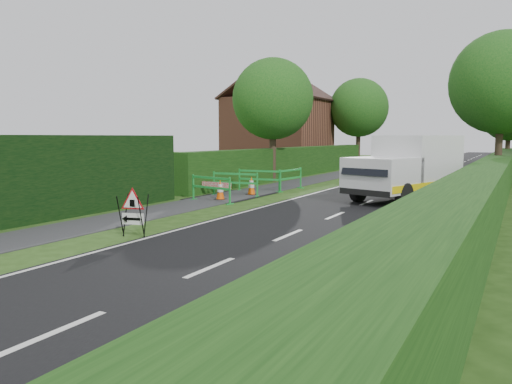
% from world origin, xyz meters
% --- Properties ---
extents(ground, '(120.00, 120.00, 0.00)m').
position_xyz_m(ground, '(0.00, 0.00, 0.00)').
color(ground, '#223F12').
rests_on(ground, ground).
extents(road_surface, '(6.00, 90.00, 0.02)m').
position_xyz_m(road_surface, '(2.50, 35.00, 0.00)').
color(road_surface, black).
rests_on(road_surface, ground).
extents(footpath, '(2.00, 90.00, 0.02)m').
position_xyz_m(footpath, '(-3.00, 35.00, 0.01)').
color(footpath, '#2D2D30').
rests_on(footpath, ground).
extents(hedge_west_far, '(1.00, 24.00, 1.80)m').
position_xyz_m(hedge_west_far, '(-5.00, 22.00, 0.00)').
color(hedge_west_far, '#14380F').
rests_on(hedge_west_far, ground).
extents(hedge_east, '(1.20, 50.00, 1.50)m').
position_xyz_m(hedge_east, '(6.50, 16.00, 0.00)').
color(hedge_east, '#14380F').
rests_on(hedge_east, ground).
extents(house_west, '(7.50, 7.40, 7.88)m').
position_xyz_m(house_west, '(-10.00, 30.00, 2.90)').
color(house_west, brown).
rests_on(house_west, ground).
extents(tree_nw, '(4.40, 4.40, 6.70)m').
position_xyz_m(tree_nw, '(-4.60, 18.00, 4.48)').
color(tree_nw, '#2D2116').
rests_on(tree_nw, ground).
extents(tree_ne, '(5.20, 5.20, 7.79)m').
position_xyz_m(tree_ne, '(6.40, 22.00, 5.17)').
color(tree_ne, '#2D2116').
rests_on(tree_ne, ground).
extents(tree_fw, '(4.80, 4.80, 7.24)m').
position_xyz_m(tree_fw, '(-4.60, 34.00, 4.83)').
color(tree_fw, '#2D2116').
rests_on(tree_fw, ground).
extents(tree_fe, '(4.20, 4.20, 6.33)m').
position_xyz_m(tree_fe, '(6.40, 38.00, 4.22)').
color(tree_fe, '#2D2116').
rests_on(tree_fe, ground).
extents(triangle_sign, '(0.85, 0.85, 1.03)m').
position_xyz_m(triangle_sign, '(-0.78, 2.52, 0.72)').
color(triangle_sign, black).
rests_on(triangle_sign, ground).
extents(works_van, '(3.72, 5.85, 2.50)m').
position_xyz_m(works_van, '(3.62, 13.21, 1.32)').
color(works_van, silver).
rests_on(works_van, ground).
extents(traffic_cone_0, '(0.38, 0.38, 0.79)m').
position_xyz_m(traffic_cone_0, '(5.34, 10.95, 0.39)').
color(traffic_cone_0, black).
rests_on(traffic_cone_0, ground).
extents(traffic_cone_1, '(0.38, 0.38, 0.79)m').
position_xyz_m(traffic_cone_1, '(5.33, 12.96, 0.39)').
color(traffic_cone_1, black).
rests_on(traffic_cone_1, ground).
extents(traffic_cone_2, '(0.38, 0.38, 0.79)m').
position_xyz_m(traffic_cone_2, '(4.82, 15.15, 0.39)').
color(traffic_cone_2, black).
rests_on(traffic_cone_2, ground).
extents(traffic_cone_3, '(0.38, 0.38, 0.79)m').
position_xyz_m(traffic_cone_3, '(-2.80, 9.74, 0.39)').
color(traffic_cone_3, black).
rests_on(traffic_cone_3, ground).
extents(traffic_cone_4, '(0.38, 0.38, 0.79)m').
position_xyz_m(traffic_cone_4, '(-2.51, 11.75, 0.39)').
color(traffic_cone_4, black).
rests_on(traffic_cone_4, ground).
extents(ped_barrier_0, '(2.08, 0.83, 1.00)m').
position_xyz_m(ped_barrier_0, '(-2.74, 8.99, 0.63)').
color(ped_barrier_0, green).
rests_on(ped_barrier_0, ground).
extents(ped_barrier_1, '(2.08, 0.52, 1.00)m').
position_xyz_m(ped_barrier_1, '(-2.95, 11.15, 0.63)').
color(ped_barrier_1, green).
rests_on(ped_barrier_1, ground).
extents(ped_barrier_2, '(2.08, 0.53, 1.00)m').
position_xyz_m(ped_barrier_2, '(-2.86, 13.15, 0.63)').
color(ped_barrier_2, green).
rests_on(ped_barrier_2, ground).
extents(ped_barrier_3, '(0.53, 2.08, 1.00)m').
position_xyz_m(ped_barrier_3, '(-1.87, 14.33, 0.63)').
color(ped_barrier_3, green).
rests_on(ped_barrier_3, ground).
extents(redwhite_plank, '(1.50, 0.16, 0.25)m').
position_xyz_m(redwhite_plank, '(-3.65, 10.78, 0.00)').
color(redwhite_plank, red).
rests_on(redwhite_plank, ground).
extents(hatchback_car, '(2.79, 4.07, 1.29)m').
position_xyz_m(hatchback_car, '(2.09, 27.74, 0.64)').
color(hatchback_car, silver).
rests_on(hatchback_car, ground).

